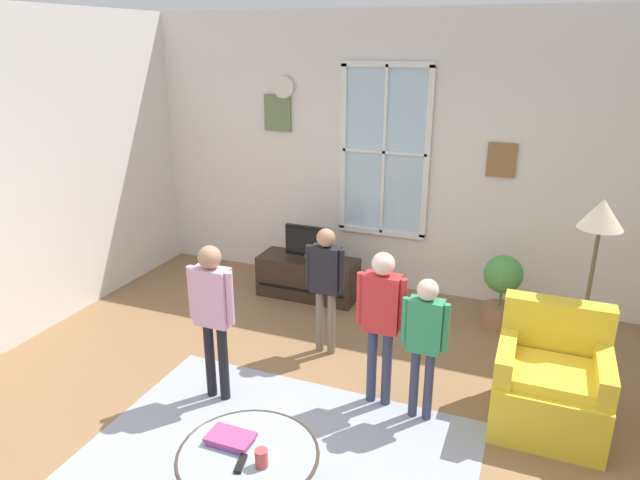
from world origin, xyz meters
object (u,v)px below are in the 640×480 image
(potted_plant_by_window, at_px, (502,286))
(floor_lamp, at_px, (599,234))
(person_red_shirt, at_px, (381,312))
(coffee_table, at_px, (248,457))
(tv_stand, at_px, (308,277))
(book_stack, at_px, (231,439))
(person_green_shirt, at_px, (425,334))
(cup, at_px, (261,458))
(person_black_shirt, at_px, (326,277))
(television, at_px, (308,242))
(armchair, at_px, (550,384))
(person_pink_shirt, at_px, (213,306))
(remote_near_books, at_px, (241,464))

(potted_plant_by_window, bearing_deg, floor_lamp, -53.84)
(person_red_shirt, xyz_separation_m, floor_lamp, (1.41, 0.75, 0.54))
(coffee_table, height_order, potted_plant_by_window, potted_plant_by_window)
(potted_plant_by_window, relative_size, floor_lamp, 0.46)
(coffee_table, bearing_deg, tv_stand, 106.27)
(book_stack, distance_m, person_green_shirt, 1.52)
(person_green_shirt, bearing_deg, coffee_table, -120.93)
(cup, distance_m, potted_plant_by_window, 3.21)
(tv_stand, distance_m, person_black_shirt, 1.30)
(coffee_table, height_order, person_black_shirt, person_black_shirt)
(television, distance_m, armchair, 2.84)
(person_red_shirt, relative_size, potted_plant_by_window, 1.70)
(person_red_shirt, bearing_deg, floor_lamp, 27.98)
(person_green_shirt, bearing_deg, tv_stand, 133.93)
(coffee_table, distance_m, book_stack, 0.16)
(tv_stand, bearing_deg, potted_plant_by_window, 1.91)
(tv_stand, bearing_deg, person_black_shirt, -59.74)
(armchair, distance_m, potted_plant_by_window, 1.52)
(television, bearing_deg, person_pink_shirt, -87.93)
(television, xyz_separation_m, potted_plant_by_window, (2.00, 0.07, -0.22))
(television, relative_size, person_red_shirt, 0.40)
(person_black_shirt, bearing_deg, armchair, -10.27)
(television, xyz_separation_m, book_stack, (0.71, -2.85, -0.20))
(person_green_shirt, bearing_deg, cup, -115.59)
(cup, relative_size, potted_plant_by_window, 0.15)
(cup, bearing_deg, armchair, 46.75)
(television, xyz_separation_m, floor_lamp, (2.67, -0.84, 0.69))
(cup, xyz_separation_m, person_black_shirt, (-0.37, 1.93, 0.27))
(tv_stand, distance_m, person_red_shirt, 2.10)
(person_red_shirt, height_order, person_green_shirt, person_red_shirt)
(remote_near_books, height_order, person_green_shirt, person_green_shirt)
(armchair, height_order, person_green_shirt, person_green_shirt)
(person_pink_shirt, relative_size, floor_lamp, 0.80)
(television, relative_size, floor_lamp, 0.32)
(armchair, distance_m, remote_near_books, 2.30)
(tv_stand, height_order, armchair, armchair)
(coffee_table, distance_m, floor_lamp, 2.91)
(coffee_table, xyz_separation_m, person_pink_shirt, (-0.78, 0.92, 0.41))
(coffee_table, bearing_deg, person_red_shirt, 72.74)
(tv_stand, distance_m, book_stack, 2.95)
(cup, bearing_deg, person_red_shirt, 78.20)
(remote_near_books, relative_size, person_pink_shirt, 0.11)
(television, distance_m, person_pink_shirt, 1.99)
(tv_stand, xyz_separation_m, remote_near_books, (0.86, -3.01, 0.20))
(person_pink_shirt, height_order, person_red_shirt, person_pink_shirt)
(armchair, bearing_deg, person_red_shirt, -169.86)
(book_stack, bearing_deg, tv_stand, 103.90)
(tv_stand, relative_size, armchair, 1.24)
(television, xyz_separation_m, person_black_shirt, (0.60, -1.03, 0.10))
(coffee_table, bearing_deg, floor_lamp, 48.63)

